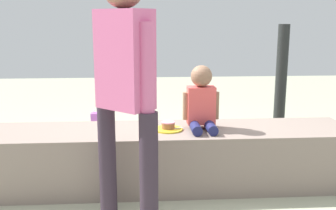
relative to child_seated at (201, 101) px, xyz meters
The scene contains 10 objects.
ground_plane 0.72m from the child_seated, behind, with size 12.00×12.00×0.00m, color #A1A58B.
concrete_ledge 0.52m from the child_seated, behind, with size 2.88×0.58×0.45m, color gray.
child_seated is the anchor object (origin of this frame).
adult_standing 0.85m from the child_seated, 132.90° to the right, with size 0.37×0.36×1.56m.
cake_plate 0.32m from the child_seated, behind, with size 0.22×0.22×0.07m.
gift_bag 1.73m from the child_seated, 123.03° to the left, with size 0.23×0.11×0.31m.
railing_post 1.25m from the child_seated, 42.49° to the left, with size 0.36×0.36×1.23m.
water_bottle_near_gift 1.53m from the child_seated, 117.22° to the left, with size 0.06×0.06×0.18m.
party_cup_red 1.44m from the child_seated, 149.74° to the left, with size 0.08×0.08×0.10m, color red.
handbag_black_leather 1.62m from the child_seated, 160.30° to the left, with size 0.27×0.13×0.30m.
Camera 1 is at (-0.17, -2.89, 1.26)m, focal length 42.16 mm.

